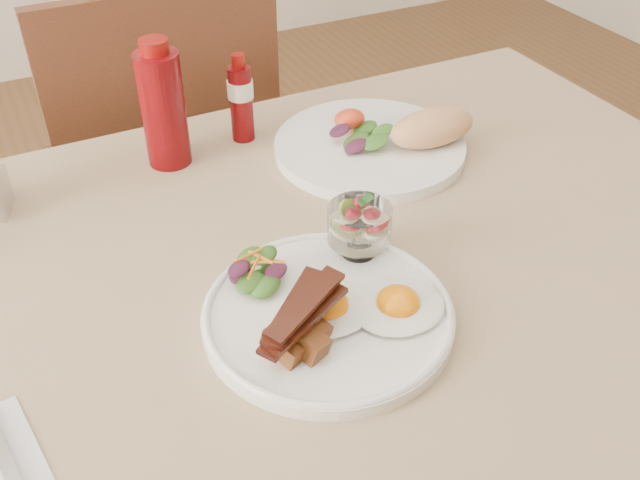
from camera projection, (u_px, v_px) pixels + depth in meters
table at (300, 324)px, 0.92m from camera, size 1.33×0.88×0.75m
chair_far at (165, 170)px, 1.47m from camera, size 0.42×0.42×0.93m
main_plate at (328, 316)px, 0.79m from camera, size 0.28×0.28×0.02m
fried_eggs at (362, 306)px, 0.78m from camera, size 0.20×0.15×0.03m
bacon_potato_pile at (301, 325)px, 0.73m from camera, size 0.12×0.09×0.05m
side_salad at (258, 273)px, 0.81m from camera, size 0.08×0.07×0.04m
fruit_cup at (359, 224)px, 0.84m from camera, size 0.08×0.08×0.08m
second_plate at (384, 141)px, 1.08m from camera, size 0.30×0.29×0.07m
ketchup_bottle at (163, 107)px, 1.01m from camera, size 0.07×0.07×0.19m
hot_sauce_bottle at (241, 99)px, 1.08m from camera, size 0.05×0.05×0.14m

